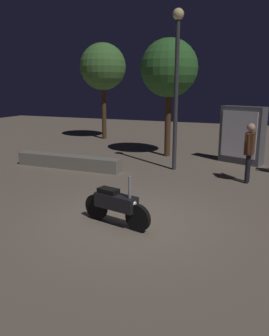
{
  "coord_description": "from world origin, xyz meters",
  "views": [
    {
      "loc": [
        2.69,
        -6.34,
        2.85
      ],
      "look_at": [
        -0.21,
        0.67,
        1.0
      ],
      "focal_mm": 36.46,
      "sensor_mm": 36.0,
      "label": 1
    }
  ],
  "objects_px": {
    "motorcycle_black_foreground": "(116,205)",
    "kiosk_billboard": "(242,135)",
    "streetlamp_near": "(177,71)",
    "person_bystander_far": "(249,147)"
  },
  "relations": [
    {
      "from": "kiosk_billboard",
      "to": "streetlamp_near",
      "type": "bearing_deg",
      "value": 65.01
    },
    {
      "from": "motorcycle_black_foreground",
      "to": "kiosk_billboard",
      "type": "bearing_deg",
      "value": 88.84
    },
    {
      "from": "person_bystander_far",
      "to": "streetlamp_near",
      "type": "relative_size",
      "value": 0.34
    },
    {
      "from": "motorcycle_black_foreground",
      "to": "kiosk_billboard",
      "type": "height_order",
      "value": "kiosk_billboard"
    },
    {
      "from": "person_bystander_far",
      "to": "kiosk_billboard",
      "type": "relative_size",
      "value": 0.85
    },
    {
      "from": "motorcycle_black_foreground",
      "to": "person_bystander_far",
      "type": "xyz_separation_m",
      "value": [
        2.26,
        4.37,
        0.63
      ]
    },
    {
      "from": "motorcycle_black_foreground",
      "to": "person_bystander_far",
      "type": "relative_size",
      "value": 0.92
    },
    {
      "from": "motorcycle_black_foreground",
      "to": "person_bystander_far",
      "type": "bearing_deg",
      "value": 75.76
    },
    {
      "from": "motorcycle_black_foreground",
      "to": "kiosk_billboard",
      "type": "relative_size",
      "value": 0.78
    },
    {
      "from": "motorcycle_black_foreground",
      "to": "kiosk_billboard",
      "type": "xyz_separation_m",
      "value": [
        1.8,
        7.06,
        0.61
      ]
    }
  ]
}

